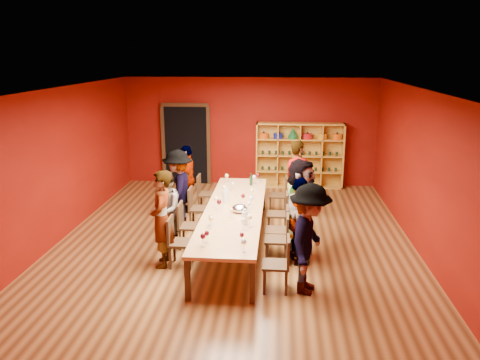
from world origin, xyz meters
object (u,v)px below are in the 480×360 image
at_px(chair_person_left_2, 186,223).
at_px(chair_person_right_1, 281,236).
at_px(person_left_1, 162,219).
at_px(chair_person_right_2, 281,227).
at_px(shelving_unit, 299,152).
at_px(person_left_3, 178,189).
at_px(chair_person_right_3, 281,211).
at_px(person_right_1, 299,221).
at_px(tasting_table, 234,211).
at_px(chair_person_left_1, 177,239).
at_px(person_left_4, 187,179).
at_px(chair_person_left_3, 196,206).
at_px(person_right_4, 298,178).
at_px(spittoon_bowl, 240,209).
at_px(wine_bottle, 251,181).
at_px(chair_person_right_0, 281,261).
at_px(chair_person_right_4, 281,193).
at_px(chair_person_left_4, 204,191).
at_px(person_right_3, 297,197).
at_px(person_right_0, 309,239).
at_px(person_right_2, 300,207).
at_px(person_left_2, 166,210).

height_order(chair_person_left_2, chair_person_right_1, same).
bearing_deg(person_left_1, chair_person_right_2, 101.67).
height_order(shelving_unit, person_left_1, shelving_unit).
height_order(chair_person_right_1, chair_person_right_2, same).
bearing_deg(person_left_3, chair_person_right_3, 82.53).
relative_size(chair_person_right_1, person_right_1, 0.56).
xyz_separation_m(tasting_table, shelving_unit, (1.40, 4.32, 0.28)).
distance_m(person_left_1, chair_person_right_3, 2.67).
height_order(chair_person_left_1, person_left_4, person_left_4).
distance_m(tasting_table, person_left_3, 1.55).
height_order(person_left_1, chair_person_left_3, person_left_1).
xyz_separation_m(person_right_4, spittoon_bowl, (-1.15, -2.16, -0.05)).
relative_size(person_left_3, wine_bottle, 6.03).
relative_size(chair_person_right_0, wine_bottle, 3.16).
distance_m(chair_person_left_1, chair_person_right_4, 3.48).
distance_m(chair_person_right_2, person_right_4, 2.29).
xyz_separation_m(chair_person_left_4, person_right_3, (2.14, -1.27, 0.32)).
distance_m(tasting_table, chair_person_right_0, 1.96).
xyz_separation_m(person_left_4, person_right_3, (2.52, -1.27, 0.02)).
xyz_separation_m(chair_person_left_2, chair_person_left_4, (0.00, 2.10, 0.00)).
distance_m(chair_person_left_1, person_right_3, 2.72).
xyz_separation_m(person_left_1, person_right_4, (2.44, 2.96, 0.01)).
bearing_deg(person_left_3, chair_person_left_1, 9.07).
xyz_separation_m(person_right_3, wine_bottle, (-1.00, 1.01, 0.04)).
bearing_deg(person_right_3, chair_person_left_4, 67.16).
relative_size(chair_person_left_4, person_right_4, 0.51).
distance_m(chair_person_right_0, chair_person_right_2, 1.47).
xyz_separation_m(chair_person_right_0, wine_bottle, (-0.69, 3.40, 0.36)).
height_order(person_left_1, person_left_3, person_left_1).
xyz_separation_m(person_left_4, chair_person_right_1, (2.20, -2.63, -0.30)).
distance_m(person_right_0, wine_bottle, 3.57).
distance_m(person_right_2, person_right_4, 2.23).
bearing_deg(chair_person_right_3, chair_person_left_4, 145.18).
bearing_deg(spittoon_bowl, person_right_4, 62.00).
bearing_deg(person_left_2, person_left_4, 173.62).
height_order(shelving_unit, person_left_2, shelving_unit).
relative_size(chair_person_left_4, person_right_1, 0.56).
bearing_deg(person_right_0, wine_bottle, 32.91).
xyz_separation_m(shelving_unit, chair_person_left_2, (-2.31, -4.49, -0.49)).
height_order(person_right_0, person_right_4, person_right_0).
height_order(tasting_table, person_left_1, person_left_1).
relative_size(shelving_unit, chair_person_right_4, 2.70).
relative_size(chair_person_left_4, chair_person_right_1, 1.00).
relative_size(chair_person_left_1, person_left_1, 0.52).
height_order(chair_person_right_4, spittoon_bowl, spittoon_bowl).
bearing_deg(person_right_1, tasting_table, 51.02).
bearing_deg(chair_person_right_1, shelving_unit, 84.46).
distance_m(person_left_3, person_right_0, 3.68).
bearing_deg(chair_person_right_2, wine_bottle, 109.68).
distance_m(shelving_unit, person_right_0, 6.04).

